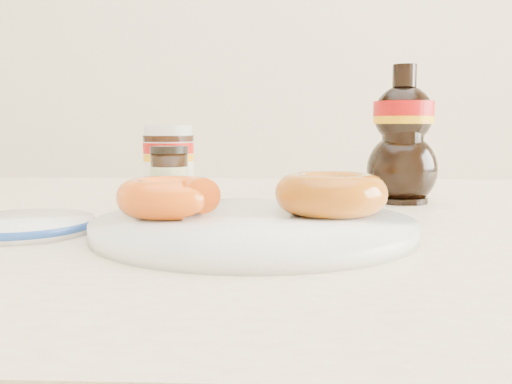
{
  "coord_description": "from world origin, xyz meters",
  "views": [
    {
      "loc": [
        0.0,
        -0.57,
        0.85
      ],
      "look_at": [
        -0.02,
        0.02,
        0.79
      ],
      "focal_mm": 40.0,
      "sensor_mm": 36.0,
      "label": 1
    }
  ],
  "objects_px": {
    "plate": "(254,226)",
    "dark_jar": "(170,177)",
    "dining_table": "(277,282)",
    "donut_whole": "(331,193)",
    "donut_bitten": "(169,197)",
    "syrup_bottle": "(403,134)",
    "blue_rim_saucer": "(22,225)",
    "nutella_jar": "(169,158)"
  },
  "relations": [
    {
      "from": "syrup_bottle",
      "to": "blue_rim_saucer",
      "type": "distance_m",
      "value": 0.48
    },
    {
      "from": "plate",
      "to": "syrup_bottle",
      "type": "xyz_separation_m",
      "value": [
        0.19,
        0.24,
        0.08
      ]
    },
    {
      "from": "nutella_jar",
      "to": "donut_bitten",
      "type": "bearing_deg",
      "value": -79.03
    },
    {
      "from": "dark_jar",
      "to": "blue_rim_saucer",
      "type": "xyz_separation_m",
      "value": [
        -0.11,
        -0.18,
        -0.03
      ]
    },
    {
      "from": "nutella_jar",
      "to": "plate",
      "type": "bearing_deg",
      "value": -64.83
    },
    {
      "from": "plate",
      "to": "donut_whole",
      "type": "bearing_deg",
      "value": 25.99
    },
    {
      "from": "donut_whole",
      "to": "dark_jar",
      "type": "relative_size",
      "value": 1.46
    },
    {
      "from": "donut_bitten",
      "to": "syrup_bottle",
      "type": "height_order",
      "value": "syrup_bottle"
    },
    {
      "from": "dark_jar",
      "to": "donut_whole",
      "type": "bearing_deg",
      "value": -36.63
    },
    {
      "from": "dining_table",
      "to": "plate",
      "type": "xyz_separation_m",
      "value": [
        -0.02,
        -0.13,
        0.09
      ]
    },
    {
      "from": "donut_bitten",
      "to": "donut_whole",
      "type": "relative_size",
      "value": 0.92
    },
    {
      "from": "dining_table",
      "to": "syrup_bottle",
      "type": "height_order",
      "value": "syrup_bottle"
    },
    {
      "from": "plate",
      "to": "donut_bitten",
      "type": "xyz_separation_m",
      "value": [
        -0.08,
        0.02,
        0.03
      ]
    },
    {
      "from": "dining_table",
      "to": "donut_whole",
      "type": "distance_m",
      "value": 0.16
    },
    {
      "from": "dining_table",
      "to": "blue_rim_saucer",
      "type": "relative_size",
      "value": 10.16
    },
    {
      "from": "donut_whole",
      "to": "dark_jar",
      "type": "distance_m",
      "value": 0.24
    },
    {
      "from": "plate",
      "to": "syrup_bottle",
      "type": "height_order",
      "value": "syrup_bottle"
    },
    {
      "from": "dark_jar",
      "to": "blue_rim_saucer",
      "type": "distance_m",
      "value": 0.21
    },
    {
      "from": "syrup_bottle",
      "to": "blue_rim_saucer",
      "type": "bearing_deg",
      "value": -150.54
    },
    {
      "from": "dining_table",
      "to": "plate",
      "type": "relative_size",
      "value": 4.56
    },
    {
      "from": "plate",
      "to": "donut_bitten",
      "type": "height_order",
      "value": "donut_bitten"
    },
    {
      "from": "donut_bitten",
      "to": "donut_whole",
      "type": "height_order",
      "value": "donut_whole"
    },
    {
      "from": "dark_jar",
      "to": "blue_rim_saucer",
      "type": "height_order",
      "value": "dark_jar"
    },
    {
      "from": "nutella_jar",
      "to": "dark_jar",
      "type": "bearing_deg",
      "value": -78.66
    },
    {
      "from": "plate",
      "to": "dark_jar",
      "type": "relative_size",
      "value": 3.95
    },
    {
      "from": "nutella_jar",
      "to": "dining_table",
      "type": "bearing_deg",
      "value": -45.46
    },
    {
      "from": "donut_whole",
      "to": "syrup_bottle",
      "type": "xyz_separation_m",
      "value": [
        0.11,
        0.2,
        0.06
      ]
    },
    {
      "from": "donut_bitten",
      "to": "blue_rim_saucer",
      "type": "xyz_separation_m",
      "value": [
        -0.14,
        -0.02,
        -0.03
      ]
    },
    {
      "from": "plate",
      "to": "nutella_jar",
      "type": "relative_size",
      "value": 2.95
    },
    {
      "from": "plate",
      "to": "blue_rim_saucer",
      "type": "relative_size",
      "value": 2.23
    },
    {
      "from": "dining_table",
      "to": "syrup_bottle",
      "type": "relative_size",
      "value": 7.62
    },
    {
      "from": "donut_bitten",
      "to": "nutella_jar",
      "type": "xyz_separation_m",
      "value": [
        -0.05,
        0.27,
        0.02
      ]
    },
    {
      "from": "donut_bitten",
      "to": "dark_jar",
      "type": "xyz_separation_m",
      "value": [
        -0.03,
        0.16,
        0.0
      ]
    },
    {
      "from": "donut_whole",
      "to": "blue_rim_saucer",
      "type": "bearing_deg",
      "value": -173.11
    },
    {
      "from": "nutella_jar",
      "to": "blue_rim_saucer",
      "type": "bearing_deg",
      "value": -106.69
    },
    {
      "from": "dining_table",
      "to": "nutella_jar",
      "type": "relative_size",
      "value": 13.44
    },
    {
      "from": "nutella_jar",
      "to": "blue_rim_saucer",
      "type": "distance_m",
      "value": 0.31
    },
    {
      "from": "donut_bitten",
      "to": "syrup_bottle",
      "type": "distance_m",
      "value": 0.35
    },
    {
      "from": "nutella_jar",
      "to": "syrup_bottle",
      "type": "relative_size",
      "value": 0.57
    },
    {
      "from": "plate",
      "to": "dark_jar",
      "type": "xyz_separation_m",
      "value": [
        -0.12,
        0.18,
        0.03
      ]
    },
    {
      "from": "donut_whole",
      "to": "syrup_bottle",
      "type": "bearing_deg",
      "value": 60.25
    },
    {
      "from": "dining_table",
      "to": "donut_whole",
      "type": "bearing_deg",
      "value": -59.96
    }
  ]
}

